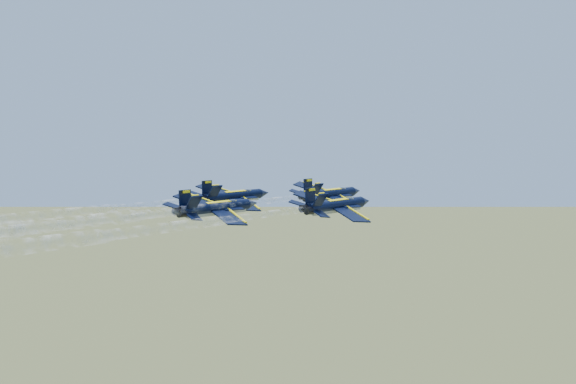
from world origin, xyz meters
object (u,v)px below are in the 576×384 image
Objects in this scene: jet_left at (234,196)px; jet_slot at (217,208)px; jet_right at (337,205)px; jet_lead at (331,194)px.

jet_slot is at bearing -55.58° from jet_left.
jet_slot is (-10.66, -11.82, 0.00)m from jet_right.
jet_left is (-9.46, -11.67, 0.00)m from jet_lead.
jet_left is at bearing 124.42° from jet_slot.
jet_left and jet_right have the same top height.
jet_slot is at bearing -130.86° from jet_right.
jet_slot is (8.63, -13.16, 0.00)m from jet_left.
jet_right and jet_slot have the same top height.
jet_right is 1.00× the size of jet_slot.
jet_right is at bearing -51.76° from jet_lead.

